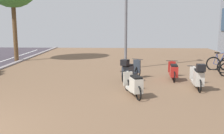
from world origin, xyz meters
name	(u,v)px	position (x,y,z in m)	size (l,w,h in m)	color
bicycle_rack_08	(220,63)	(9.00, 8.54, 0.35)	(1.38, 0.48, 1.00)	black
scooter_near	(130,70)	(4.32, 5.86, 0.45)	(0.99, 1.61, 0.99)	black
scooter_mid	(173,71)	(6.17, 6.13, 0.38)	(0.52, 1.76, 0.75)	black
scooter_far	(198,77)	(6.77, 4.57, 0.46)	(0.53, 1.80, 1.03)	black
scooter_extra	(134,85)	(4.40, 3.56, 0.39)	(0.74, 1.68, 0.76)	black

